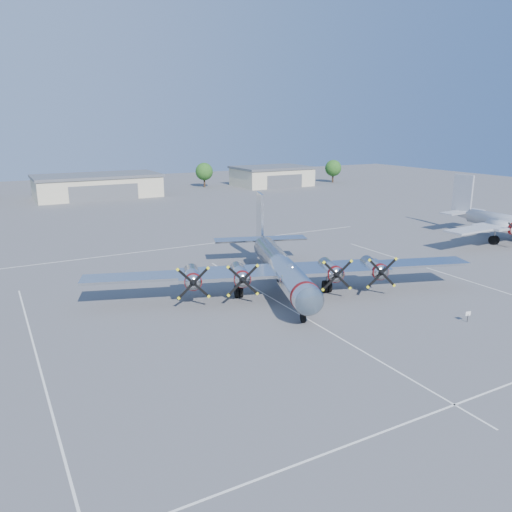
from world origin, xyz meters
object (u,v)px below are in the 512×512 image
hangar_center (98,186)px  info_placard (468,315)px  tree_east (204,172)px  main_bomber_b29 (280,289)px  twin_engine_east (505,239)px  hangar_east (272,176)px  tree_far_east (333,168)px

hangar_center → info_placard: bearing=-82.9°
tree_east → main_bomber_b29: (-27.86, -85.68, -4.22)m
twin_engine_east → info_placard: bearing=-151.1°
hangar_east → info_placard: hangar_east is taller
hangar_east → tree_east: tree_east is taller
tree_east → twin_engine_east: 83.22m
hangar_center → hangar_east: (48.00, 0.00, 0.00)m
main_bomber_b29 → hangar_center: bearing=110.1°
hangar_east → main_bomber_b29: hangar_east is taller
tree_east → tree_far_east: size_ratio=1.00×
twin_engine_east → info_placard: 37.74m
tree_far_east → twin_engine_east: 77.72m
tree_east → tree_far_east: (38.00, -8.00, 0.00)m
tree_east → twin_engine_east: (14.27, -81.88, -4.22)m
twin_engine_east → info_placard: twin_engine_east is taller
tree_far_east → hangar_center: bearing=178.3°
tree_far_east → twin_engine_east: (-23.73, -73.88, -4.22)m
main_bomber_b29 → twin_engine_east: size_ratio=1.38×
hangar_east → info_placard: 101.88m
main_bomber_b29 → twin_engine_east: twin_engine_east is taller
hangar_center → tree_east: bearing=11.4°
tree_east → info_placard: bearing=-100.1°
tree_far_east → main_bomber_b29: bearing=-130.3°
hangar_center → twin_engine_east: hangar_center is taller
tree_far_east → info_placard: size_ratio=6.70×
hangar_east → twin_engine_east: size_ratio=0.72×
hangar_center → main_bomber_b29: 79.72m
main_bomber_b29 → info_placard: main_bomber_b29 is taller
hangar_center → tree_east: size_ratio=4.31×
main_bomber_b29 → info_placard: size_ratio=39.56×
tree_east → main_bomber_b29: size_ratio=0.17×
hangar_center → tree_far_east: 68.05m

